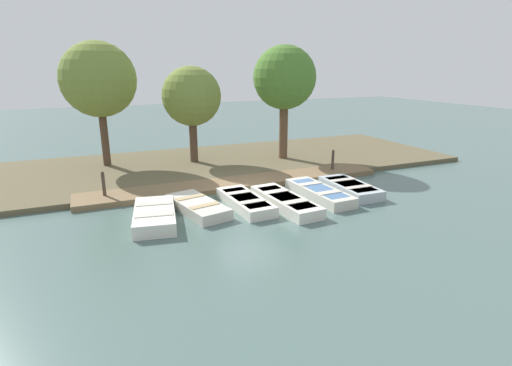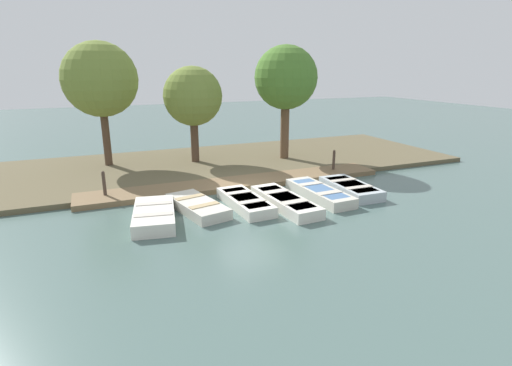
{
  "view_description": "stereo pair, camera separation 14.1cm",
  "coord_description": "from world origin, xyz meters",
  "px_view_note": "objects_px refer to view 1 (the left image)",
  "views": [
    {
      "loc": [
        13.32,
        -5.53,
        4.68
      ],
      "look_at": [
        0.65,
        -0.07,
        0.65
      ],
      "focal_mm": 28.0,
      "sensor_mm": 36.0,
      "label": 1
    },
    {
      "loc": [
        13.38,
        -5.4,
        4.68
      ],
      "look_at": [
        0.65,
        -0.07,
        0.65
      ],
      "focal_mm": 28.0,
      "sensor_mm": 36.0,
      "label": 2
    }
  ],
  "objects_px": {
    "rowboat_0": "(155,215)",
    "park_tree_left": "(192,97)",
    "park_tree_center": "(284,79)",
    "mooring_post_near": "(104,186)",
    "mooring_post_far": "(333,162)",
    "rowboat_4": "(319,192)",
    "rowboat_3": "(285,201)",
    "rowboat_1": "(197,206)",
    "rowboat_2": "(245,202)",
    "rowboat_5": "(350,188)",
    "park_tree_far_left": "(99,80)"
  },
  "relations": [
    {
      "from": "mooring_post_near",
      "to": "park_tree_far_left",
      "type": "relative_size",
      "value": 0.19
    },
    {
      "from": "rowboat_3",
      "to": "mooring_post_near",
      "type": "xyz_separation_m",
      "value": [
        -3.16,
        -5.71,
        0.36
      ]
    },
    {
      "from": "rowboat_0",
      "to": "park_tree_left",
      "type": "relative_size",
      "value": 0.61
    },
    {
      "from": "rowboat_4",
      "to": "mooring_post_far",
      "type": "bearing_deg",
      "value": 136.16
    },
    {
      "from": "mooring_post_near",
      "to": "park_tree_center",
      "type": "xyz_separation_m",
      "value": [
        -3.02,
        8.77,
        3.58
      ]
    },
    {
      "from": "rowboat_3",
      "to": "park_tree_center",
      "type": "bearing_deg",
      "value": 149.76
    },
    {
      "from": "rowboat_0",
      "to": "rowboat_3",
      "type": "relative_size",
      "value": 0.85
    },
    {
      "from": "rowboat_4",
      "to": "park_tree_center",
      "type": "bearing_deg",
      "value": 163.42
    },
    {
      "from": "rowboat_1",
      "to": "rowboat_2",
      "type": "height_order",
      "value": "rowboat_2"
    },
    {
      "from": "park_tree_left",
      "to": "park_tree_center",
      "type": "distance_m",
      "value": 4.57
    },
    {
      "from": "park_tree_center",
      "to": "mooring_post_near",
      "type": "bearing_deg",
      "value": -71.01
    },
    {
      "from": "mooring_post_near",
      "to": "mooring_post_far",
      "type": "xyz_separation_m",
      "value": [
        0.0,
        9.75,
        0.0
      ]
    },
    {
      "from": "rowboat_2",
      "to": "park_tree_left",
      "type": "distance_m",
      "value": 7.34
    },
    {
      "from": "rowboat_3",
      "to": "rowboat_2",
      "type": "bearing_deg",
      "value": -116.56
    },
    {
      "from": "rowboat_3",
      "to": "park_tree_far_left",
      "type": "bearing_deg",
      "value": -150.5
    },
    {
      "from": "rowboat_0",
      "to": "rowboat_4",
      "type": "xyz_separation_m",
      "value": [
        -0.05,
        6.03,
        -0.02
      ]
    },
    {
      "from": "park_tree_far_left",
      "to": "park_tree_left",
      "type": "distance_m",
      "value": 4.15
    },
    {
      "from": "rowboat_3",
      "to": "rowboat_5",
      "type": "bearing_deg",
      "value": 94.14
    },
    {
      "from": "rowboat_5",
      "to": "park_tree_left",
      "type": "xyz_separation_m",
      "value": [
        -6.75,
        -4.34,
        3.11
      ]
    },
    {
      "from": "rowboat_0",
      "to": "rowboat_2",
      "type": "bearing_deg",
      "value": 102.93
    },
    {
      "from": "rowboat_3",
      "to": "park_tree_left",
      "type": "xyz_separation_m",
      "value": [
        -7.17,
        -1.32,
        3.11
      ]
    },
    {
      "from": "rowboat_1",
      "to": "park_tree_left",
      "type": "xyz_separation_m",
      "value": [
        -6.43,
        1.61,
        3.13
      ]
    },
    {
      "from": "rowboat_4",
      "to": "park_tree_center",
      "type": "xyz_separation_m",
      "value": [
        -5.77,
        1.44,
        3.94
      ]
    },
    {
      "from": "rowboat_0",
      "to": "mooring_post_near",
      "type": "bearing_deg",
      "value": -145.26
    },
    {
      "from": "rowboat_0",
      "to": "park_tree_left",
      "type": "bearing_deg",
      "value": 165.4
    },
    {
      "from": "rowboat_1",
      "to": "rowboat_3",
      "type": "height_order",
      "value": "rowboat_3"
    },
    {
      "from": "rowboat_1",
      "to": "rowboat_4",
      "type": "relative_size",
      "value": 0.89
    },
    {
      "from": "rowboat_1",
      "to": "mooring_post_near",
      "type": "relative_size",
      "value": 2.66
    },
    {
      "from": "mooring_post_far",
      "to": "park_tree_far_left",
      "type": "distance_m",
      "value": 11.13
    },
    {
      "from": "mooring_post_far",
      "to": "park_tree_far_left",
      "type": "height_order",
      "value": "park_tree_far_left"
    },
    {
      "from": "rowboat_0",
      "to": "rowboat_5",
      "type": "distance_m",
      "value": 7.43
    },
    {
      "from": "rowboat_3",
      "to": "mooring_post_near",
      "type": "relative_size",
      "value": 3.1
    },
    {
      "from": "mooring_post_far",
      "to": "park_tree_center",
      "type": "height_order",
      "value": "park_tree_center"
    },
    {
      "from": "rowboat_5",
      "to": "mooring_post_near",
      "type": "relative_size",
      "value": 2.52
    },
    {
      "from": "rowboat_4",
      "to": "rowboat_5",
      "type": "bearing_deg",
      "value": 88.27
    },
    {
      "from": "rowboat_3",
      "to": "rowboat_1",
      "type": "bearing_deg",
      "value": -108.19
    },
    {
      "from": "rowboat_2",
      "to": "mooring_post_far",
      "type": "bearing_deg",
      "value": 113.18
    },
    {
      "from": "rowboat_3",
      "to": "rowboat_4",
      "type": "relative_size",
      "value": 1.04
    },
    {
      "from": "rowboat_5",
      "to": "park_tree_center",
      "type": "bearing_deg",
      "value": -179.02
    },
    {
      "from": "rowboat_2",
      "to": "rowboat_4",
      "type": "bearing_deg",
      "value": 84.35
    },
    {
      "from": "rowboat_4",
      "to": "park_tree_left",
      "type": "height_order",
      "value": "park_tree_left"
    },
    {
      "from": "rowboat_1",
      "to": "rowboat_5",
      "type": "height_order",
      "value": "rowboat_5"
    },
    {
      "from": "rowboat_1",
      "to": "rowboat_3",
      "type": "distance_m",
      "value": 3.02
    },
    {
      "from": "rowboat_0",
      "to": "rowboat_1",
      "type": "relative_size",
      "value": 0.99
    },
    {
      "from": "rowboat_0",
      "to": "park_tree_left",
      "type": "distance_m",
      "value": 8.09
    },
    {
      "from": "rowboat_4",
      "to": "mooring_post_near",
      "type": "relative_size",
      "value": 2.97
    },
    {
      "from": "rowboat_1",
      "to": "rowboat_2",
      "type": "distance_m",
      "value": 1.66
    },
    {
      "from": "rowboat_1",
      "to": "rowboat_2",
      "type": "relative_size",
      "value": 0.99
    },
    {
      "from": "park_tree_far_left",
      "to": "rowboat_1",
      "type": "bearing_deg",
      "value": 18.03
    },
    {
      "from": "rowboat_0",
      "to": "park_tree_center",
      "type": "bearing_deg",
      "value": 137.68
    }
  ]
}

